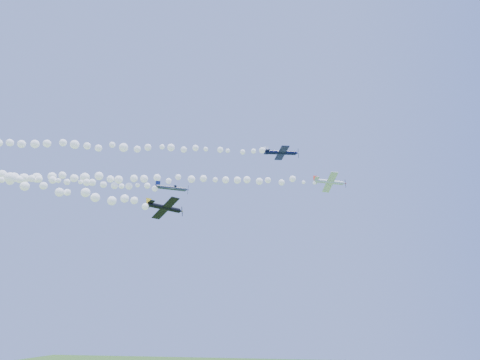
% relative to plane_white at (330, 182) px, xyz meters
% --- Properties ---
extents(plane_white, '(7.83, 7.95, 3.00)m').
position_rel_plane_white_xyz_m(plane_white, '(0.00, 0.00, 0.00)').
color(plane_white, white).
extents(smoke_trail_white, '(84.76, 24.75, 3.23)m').
position_rel_plane_white_xyz_m(smoke_trail_white, '(-44.58, -11.92, -0.28)').
color(smoke_trail_white, white).
extents(plane_navy, '(7.97, 8.45, 2.36)m').
position_rel_plane_white_xyz_m(plane_navy, '(-10.21, -8.22, 4.76)').
color(plane_navy, '#0B0E33').
extents(smoke_trail_navy, '(82.30, 27.37, 3.10)m').
position_rel_plane_white_xyz_m(smoke_trail_navy, '(-53.57, -21.58, 4.55)').
color(smoke_trail_navy, white).
extents(plane_grey, '(7.08, 7.41, 2.50)m').
position_rel_plane_white_xyz_m(plane_grey, '(-33.69, -12.34, -3.33)').
color(plane_grey, '#3A4055').
extents(plane_black, '(6.50, 6.30, 2.64)m').
position_rel_plane_white_xyz_m(plane_black, '(-29.47, -25.99, -11.52)').
color(plane_black, black).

